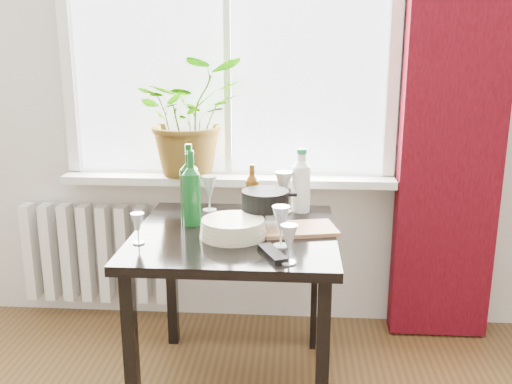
# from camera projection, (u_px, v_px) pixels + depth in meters

# --- Properties ---
(window) EXTENTS (1.72, 0.08, 1.62)m
(window) POSITION_uv_depth(u_px,v_px,m) (228.00, 25.00, 2.85)
(window) COLOR white
(window) RESTS_ON ground
(windowsill) EXTENTS (1.72, 0.20, 0.04)m
(windowsill) POSITION_uv_depth(u_px,v_px,m) (228.00, 179.00, 2.98)
(windowsill) COLOR silver
(windowsill) RESTS_ON ground
(curtain) EXTENTS (0.50, 0.12, 2.56)m
(curtain) POSITION_uv_depth(u_px,v_px,m) (456.00, 89.00, 2.75)
(curtain) COLOR #3A050C
(curtain) RESTS_ON ground
(radiator) EXTENTS (0.80, 0.10, 0.55)m
(radiator) POSITION_uv_depth(u_px,v_px,m) (96.00, 253.00, 3.17)
(radiator) COLOR white
(radiator) RESTS_ON ground
(table) EXTENTS (0.85, 0.85, 0.74)m
(table) POSITION_uv_depth(u_px,v_px,m) (235.00, 252.00, 2.44)
(table) COLOR black
(table) RESTS_ON ground
(potted_plant) EXTENTS (0.68, 0.64, 0.61)m
(potted_plant) POSITION_uv_depth(u_px,v_px,m) (191.00, 116.00, 2.92)
(potted_plant) COLOR #1E6E1D
(potted_plant) RESTS_ON windowsill
(wine_bottle_left) EXTENTS (0.09, 0.09, 0.34)m
(wine_bottle_left) POSITION_uv_depth(u_px,v_px,m) (191.00, 187.00, 2.47)
(wine_bottle_left) COLOR #0E4919
(wine_bottle_left) RESTS_ON table
(wine_bottle_right) EXTENTS (0.10, 0.10, 0.36)m
(wine_bottle_right) POSITION_uv_depth(u_px,v_px,m) (189.00, 183.00, 2.51)
(wine_bottle_right) COLOR #0C420C
(wine_bottle_right) RESTS_ON table
(bottle_amber) EXTENTS (0.06, 0.06, 0.25)m
(bottle_amber) POSITION_uv_depth(u_px,v_px,m) (252.00, 190.00, 2.60)
(bottle_amber) COLOR #65370B
(bottle_amber) RESTS_ON table
(cleaning_bottle) EXTENTS (0.10, 0.10, 0.31)m
(cleaning_bottle) POSITION_uv_depth(u_px,v_px,m) (301.00, 180.00, 2.67)
(cleaning_bottle) COLOR white
(cleaning_bottle) RESTS_ON table
(wineglass_front_right) EXTENTS (0.07, 0.07, 0.17)m
(wineglass_front_right) POSITION_uv_depth(u_px,v_px,m) (281.00, 226.00, 2.22)
(wineglass_front_right) COLOR silver
(wineglass_front_right) RESTS_ON table
(wineglass_far_right) EXTENTS (0.07, 0.07, 0.15)m
(wineglass_far_right) POSITION_uv_depth(u_px,v_px,m) (289.00, 244.00, 2.05)
(wineglass_far_right) COLOR silver
(wineglass_far_right) RESTS_ON table
(wineglass_back_center) EXTENTS (0.10, 0.10, 0.20)m
(wineglass_back_center) POSITION_uv_depth(u_px,v_px,m) (284.00, 191.00, 2.67)
(wineglass_back_center) COLOR #B0B4BE
(wineglass_back_center) RESTS_ON table
(wineglass_back_left) EXTENTS (0.10, 0.10, 0.17)m
(wineglass_back_left) POSITION_uv_depth(u_px,v_px,m) (209.00, 193.00, 2.69)
(wineglass_back_left) COLOR #B3BAC0
(wineglass_back_left) RESTS_ON table
(wineglass_front_left) EXTENTS (0.06, 0.06, 0.13)m
(wineglass_front_left) POSITION_uv_depth(u_px,v_px,m) (138.00, 228.00, 2.26)
(wineglass_front_left) COLOR silver
(wineglass_front_left) RESTS_ON table
(plate_stack) EXTENTS (0.36, 0.36, 0.07)m
(plate_stack) POSITION_uv_depth(u_px,v_px,m) (233.00, 228.00, 2.34)
(plate_stack) COLOR beige
(plate_stack) RESTS_ON table
(fondue_pot) EXTENTS (0.25, 0.23, 0.16)m
(fondue_pot) POSITION_uv_depth(u_px,v_px,m) (265.00, 208.00, 2.47)
(fondue_pot) COLOR black
(fondue_pot) RESTS_ON table
(tv_remote) EXTENTS (0.12, 0.19, 0.02)m
(tv_remote) POSITION_uv_depth(u_px,v_px,m) (272.00, 253.00, 2.14)
(tv_remote) COLOR black
(tv_remote) RESTS_ON table
(cutting_board) EXTENTS (0.35, 0.26, 0.02)m
(cutting_board) POSITION_uv_depth(u_px,v_px,m) (299.00, 229.00, 2.42)
(cutting_board) COLOR #A9744C
(cutting_board) RESTS_ON table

